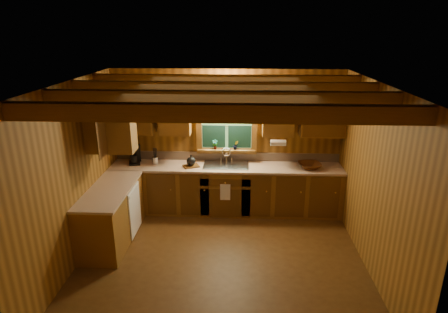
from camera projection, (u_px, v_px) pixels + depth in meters
name	position (u px, v px, depth m)	size (l,w,h in m)	color
room	(221.00, 179.00, 5.21)	(4.20, 4.20, 4.20)	#503213
ceiling_beams	(221.00, 93.00, 4.82)	(4.20, 2.54, 0.18)	brown
base_cabinets	(198.00, 196.00, 6.73)	(4.20, 2.22, 0.86)	brown
countertop	(198.00, 172.00, 6.58)	(4.20, 2.24, 0.04)	tan
backsplash	(227.00, 156.00, 7.09)	(4.20, 0.02, 0.16)	tan
dishwasher_panel	(135.00, 210.00, 6.20)	(0.02, 0.60, 0.80)	white
upper_cabinets	(193.00, 117.00, 6.40)	(4.19, 1.77, 0.78)	brown
window	(227.00, 128.00, 6.90)	(1.12, 0.08, 1.00)	brown
window_sill	(227.00, 150.00, 6.99)	(1.06, 0.14, 0.04)	brown
wall_sconce	(226.00, 95.00, 6.58)	(0.45, 0.21, 0.17)	black
paper_towel_roll	(278.00, 143.00, 6.59)	(0.11, 0.11, 0.27)	white
dish_towel	(225.00, 192.00, 6.66)	(0.18, 0.01, 0.30)	white
sink	(226.00, 168.00, 6.87)	(0.82, 0.48, 0.43)	silver
coffee_maker	(135.00, 154.00, 6.92)	(0.20, 0.25, 0.35)	black
utensil_crock	(155.00, 160.00, 6.90)	(0.11, 0.11, 0.31)	silver
cutting_board	(191.00, 166.00, 6.79)	(0.28, 0.20, 0.02)	#553312
teakettle	(191.00, 161.00, 6.76)	(0.16, 0.16, 0.20)	black
wicker_basket	(309.00, 166.00, 6.71)	(0.40, 0.40, 0.10)	#48230C
potted_plant_left	(215.00, 144.00, 6.95)	(0.10, 0.07, 0.19)	#553312
potted_plant_right	(236.00, 145.00, 6.94)	(0.10, 0.08, 0.17)	#553312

